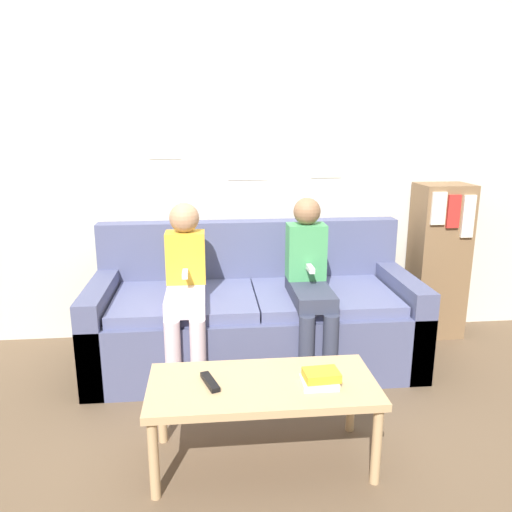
{
  "coord_description": "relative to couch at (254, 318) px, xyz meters",
  "views": [
    {
      "loc": [
        -0.29,
        -2.54,
        1.53
      ],
      "look_at": [
        0.0,
        0.41,
        0.76
      ],
      "focal_mm": 35.0,
      "sensor_mm": 36.0,
      "label": 1
    }
  ],
  "objects": [
    {
      "name": "book_stack",
      "position": [
        0.19,
        -1.11,
        0.14
      ],
      "size": [
        0.17,
        0.13,
        0.07
      ],
      "color": "silver",
      "rests_on": "coffee_table"
    },
    {
      "name": "person_right",
      "position": [
        0.33,
        -0.21,
        0.33
      ],
      "size": [
        0.24,
        0.58,
        1.11
      ],
      "color": "#33384C",
      "rests_on": "ground_plane"
    },
    {
      "name": "person_left",
      "position": [
        -0.43,
        -0.21,
        0.32
      ],
      "size": [
        0.24,
        0.58,
        1.08
      ],
      "color": "silver",
      "rests_on": "ground_plane"
    },
    {
      "name": "coffee_table",
      "position": [
        -0.06,
        -1.06,
        0.06
      ],
      "size": [
        1.04,
        0.48,
        0.41
      ],
      "color": "tan",
      "rests_on": "ground_plane"
    },
    {
      "name": "couch",
      "position": [
        0.0,
        0.0,
        0.0
      ],
      "size": [
        2.09,
        0.86,
        0.89
      ],
      "color": "#4C5175",
      "rests_on": "ground_plane"
    },
    {
      "name": "ground_plane",
      "position": [
        0.0,
        -0.55,
        -0.3
      ],
      "size": [
        10.0,
        10.0,
        0.0
      ],
      "primitive_type": "plane",
      "color": "brown"
    },
    {
      "name": "bookshelf",
      "position": [
        1.4,
        0.32,
        0.28
      ],
      "size": [
        0.37,
        0.32,
        1.14
      ],
      "color": "brown",
      "rests_on": "ground_plane"
    },
    {
      "name": "wall_back",
      "position": [
        -0.0,
        0.52,
        1.0
      ],
      "size": [
        8.0,
        0.06,
        2.6
      ],
      "color": "beige",
      "rests_on": "ground_plane"
    },
    {
      "name": "tv_remote",
      "position": [
        -0.3,
        -1.05,
        0.12
      ],
      "size": [
        0.09,
        0.17,
        0.02
      ],
      "rotation": [
        0.0,
        0.0,
        0.31
      ],
      "color": "black",
      "rests_on": "coffee_table"
    }
  ]
}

